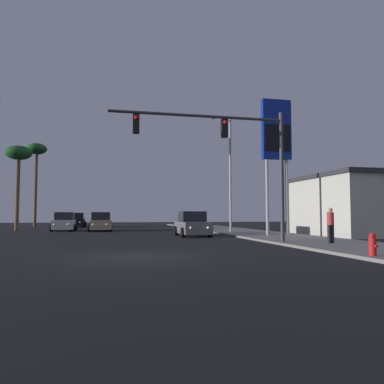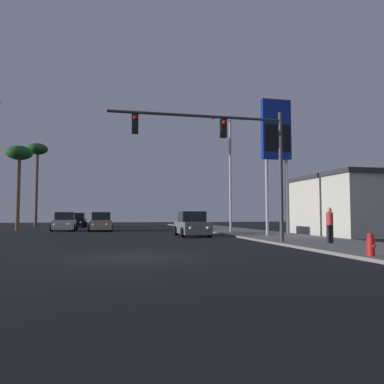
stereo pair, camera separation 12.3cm
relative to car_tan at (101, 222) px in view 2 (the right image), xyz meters
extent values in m
plane|color=black|center=(1.79, -21.20, -0.76)|extent=(120.00, 120.00, 0.00)
cube|color=gray|center=(11.29, -11.20, -0.70)|extent=(5.00, 60.00, 0.12)
cube|color=beige|center=(19.79, -10.81, 1.24)|extent=(10.00, 8.00, 4.00)
cube|color=#2D2D33|center=(19.79, -10.81, 3.39)|extent=(10.30, 8.30, 0.30)
cube|color=tan|center=(0.00, -0.04, -0.18)|extent=(1.94, 4.26, 0.80)
cube|color=black|center=(0.00, 0.11, 0.57)|extent=(1.66, 2.05, 0.70)
cylinder|color=black|center=(-0.90, -1.34, -0.44)|extent=(0.24, 0.64, 0.64)
cylinder|color=black|center=(0.90, -1.34, -0.44)|extent=(0.24, 0.64, 0.64)
cylinder|color=black|center=(-0.90, 1.27, -0.44)|extent=(0.24, 0.64, 0.64)
cylinder|color=black|center=(0.90, 1.27, -0.44)|extent=(0.24, 0.64, 0.64)
sphere|color=#F2EACC|center=(-0.56, -2.16, -0.13)|extent=(0.18, 0.18, 0.18)
sphere|color=#F2EACC|center=(0.56, -2.16, -0.13)|extent=(0.18, 0.18, 0.18)
cube|color=slate|center=(6.35, -9.46, -0.18)|extent=(1.81, 4.20, 0.80)
cube|color=black|center=(6.35, -9.31, 0.57)|extent=(1.60, 2.00, 0.70)
cylinder|color=black|center=(5.45, -10.76, -0.44)|extent=(0.24, 0.64, 0.64)
cylinder|color=black|center=(7.25, -10.76, -0.44)|extent=(0.24, 0.64, 0.64)
cylinder|color=black|center=(5.45, -8.16, -0.44)|extent=(0.24, 0.64, 0.64)
cylinder|color=black|center=(7.25, -8.16, -0.44)|extent=(0.24, 0.64, 0.64)
sphere|color=#F2EACC|center=(5.79, -11.58, -0.13)|extent=(0.18, 0.18, 0.18)
sphere|color=#F2EACC|center=(6.91, -11.58, -0.13)|extent=(0.18, 0.18, 0.18)
cube|color=black|center=(-2.99, 10.80, -0.18)|extent=(1.85, 4.22, 0.80)
cube|color=black|center=(-2.99, 10.95, 0.57)|extent=(1.63, 2.02, 0.70)
cylinder|color=black|center=(-3.89, 9.50, -0.44)|extent=(0.24, 0.64, 0.64)
cylinder|color=black|center=(-2.09, 9.50, -0.44)|extent=(0.24, 0.64, 0.64)
cylinder|color=black|center=(-3.89, 12.10, -0.44)|extent=(0.24, 0.64, 0.64)
cylinder|color=black|center=(-2.09, 12.10, -0.44)|extent=(0.24, 0.64, 0.64)
sphere|color=#F2EACC|center=(-3.55, 8.68, -0.13)|extent=(0.18, 0.18, 0.18)
sphere|color=#F2EACC|center=(-2.43, 8.68, -0.13)|extent=(0.18, 0.18, 0.18)
cube|color=silver|center=(-3.21, 1.02, -0.18)|extent=(1.95, 4.26, 0.80)
cube|color=black|center=(-3.21, 1.17, 0.57)|extent=(1.67, 2.06, 0.70)
cylinder|color=black|center=(-4.11, -0.28, -0.44)|extent=(0.24, 0.64, 0.64)
cylinder|color=black|center=(-2.31, -0.28, -0.44)|extent=(0.24, 0.64, 0.64)
cylinder|color=black|center=(-4.11, 2.32, -0.44)|extent=(0.24, 0.64, 0.64)
cylinder|color=black|center=(-2.31, 2.32, -0.44)|extent=(0.24, 0.64, 0.64)
sphere|color=#F2EACC|center=(-3.77, -1.10, -0.13)|extent=(0.18, 0.18, 0.18)
sphere|color=#F2EACC|center=(-2.66, -1.10, -0.13)|extent=(0.18, 0.18, 0.18)
cylinder|color=#38383D|center=(9.25, -17.21, 2.61)|extent=(0.20, 0.20, 6.50)
cylinder|color=#38383D|center=(4.97, -17.21, 5.46)|extent=(8.56, 0.14, 0.14)
cube|color=black|center=(6.25, -17.21, 4.91)|extent=(0.30, 0.24, 0.90)
sphere|color=red|center=(6.25, -17.35, 5.18)|extent=(0.20, 0.20, 0.20)
cube|color=black|center=(1.97, -17.21, 4.91)|extent=(0.30, 0.24, 0.90)
sphere|color=red|center=(1.97, -17.35, 5.18)|extent=(0.20, 0.20, 0.20)
cylinder|color=#99999E|center=(9.89, -7.04, 3.86)|extent=(0.18, 0.18, 9.00)
cylinder|color=#99999E|center=(9.19, -7.04, 8.21)|extent=(1.40, 0.10, 0.10)
ellipsoid|color=silver|center=(8.49, -7.04, 8.16)|extent=(0.50, 0.24, 0.20)
cylinder|color=#99999E|center=(10.89, -11.67, 1.86)|extent=(0.20, 0.20, 5.00)
cylinder|color=#99999E|center=(12.29, -11.67, 1.86)|extent=(0.20, 0.20, 5.00)
cube|color=navy|center=(11.59, -11.67, 6.36)|extent=(2.00, 0.40, 4.00)
cube|color=black|center=(11.59, -11.88, 5.76)|extent=(1.80, 0.03, 1.80)
cylinder|color=red|center=(9.23, -23.78, -0.34)|extent=(0.24, 0.24, 0.60)
sphere|color=red|center=(9.23, -23.78, 0.02)|extent=(0.20, 0.20, 0.20)
cylinder|color=red|center=(9.23, -23.95, -0.31)|extent=(0.08, 0.10, 0.08)
cylinder|color=#23232D|center=(10.95, -18.59, -0.22)|extent=(0.16, 0.16, 0.85)
cylinder|color=#23232D|center=(11.13, -18.59, -0.22)|extent=(0.16, 0.16, 0.85)
cylinder|color=#BF3333|center=(11.04, -18.59, 0.51)|extent=(0.32, 0.32, 0.60)
sphere|color=tan|center=(11.04, -18.59, 0.92)|extent=(0.22, 0.22, 0.22)
cylinder|color=brown|center=(-7.61, 2.80, 2.62)|extent=(0.36, 0.36, 6.76)
ellipsoid|color=#1E5123|center=(-7.61, 2.80, 6.48)|extent=(2.40, 2.40, 1.32)
cylinder|color=brown|center=(-7.91, 12.80, 3.67)|extent=(0.36, 0.36, 8.86)
ellipsoid|color=#1E5123|center=(-7.91, 12.80, 8.58)|extent=(2.40, 2.40, 1.32)
camera|label=1|loc=(0.87, -34.51, 0.70)|focal=35.00mm
camera|label=2|loc=(0.99, -34.53, 0.70)|focal=35.00mm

